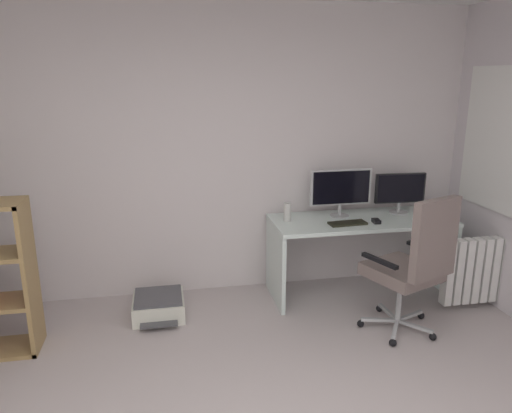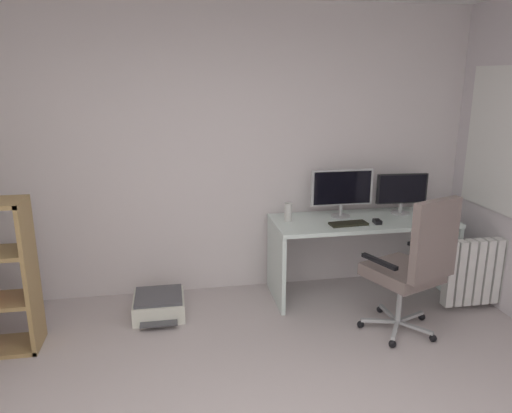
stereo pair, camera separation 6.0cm
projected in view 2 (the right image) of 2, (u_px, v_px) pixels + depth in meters
The scene contains 10 objects.
wall_back at pixel (205, 153), 4.47m from camera, with size 5.07×0.10×2.68m, color silver.
desk at pixel (362, 238), 4.52m from camera, with size 1.68×0.67×0.75m.
monitor_main at pixel (342, 189), 4.47m from camera, with size 0.59×0.18×0.45m.
monitor_secondary at pixel (402, 190), 4.59m from camera, with size 0.50×0.18×0.39m.
keyboard at pixel (348, 224), 4.29m from camera, with size 0.34×0.13×0.02m, color black.
computer_mouse at pixel (377, 222), 4.33m from camera, with size 0.06×0.10×0.03m, color black.
desktop_speaker at pixel (288, 212), 4.39m from camera, with size 0.07×0.07×0.17m, color silver.
office_chair at pixel (414, 263), 3.73m from camera, with size 0.65×0.70×1.17m.
printer at pixel (159, 305), 4.21m from camera, with size 0.44×0.52×0.19m.
radiator at pixel (490, 271), 4.27m from camera, with size 0.87×0.10×0.60m.
Camera 2 is at (-0.32, -1.65, 2.03)m, focal length 33.70 mm.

